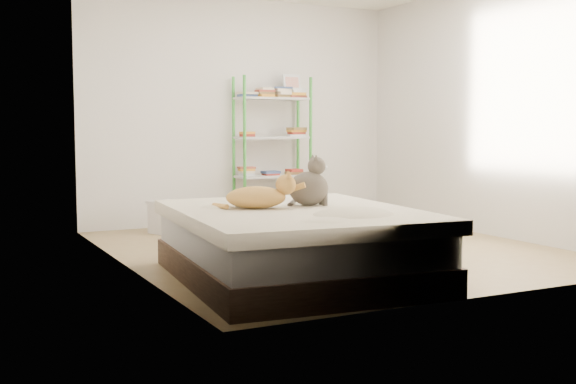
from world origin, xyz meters
TOP-DOWN VIEW (x-y plane):
  - room at (0.00, 0.00)m, footprint 3.81×4.21m
  - bed at (-0.92, -1.05)m, footprint 1.82×2.19m
  - orange_cat at (-1.17, -0.92)m, footprint 0.59×0.45m
  - grey_cat at (-0.72, -0.90)m, footprint 0.37×0.33m
  - shelf_unit at (0.31, 1.88)m, footprint 0.88×0.36m
  - cardboard_box at (0.06, 1.00)m, footprint 0.61×0.61m
  - white_bin at (-1.08, 1.65)m, footprint 0.38×0.36m

SIDE VIEW (x-z plane):
  - white_bin at x=-1.08m, z-range 0.00..0.35m
  - cardboard_box at x=0.06m, z-range -0.03..0.39m
  - bed at x=-0.92m, z-range 0.00..0.52m
  - orange_cat at x=-1.17m, z-range 0.52..0.73m
  - grey_cat at x=-0.72m, z-range 0.52..0.90m
  - shelf_unit at x=0.31m, z-range -0.03..1.72m
  - room at x=0.00m, z-range 0.00..2.61m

